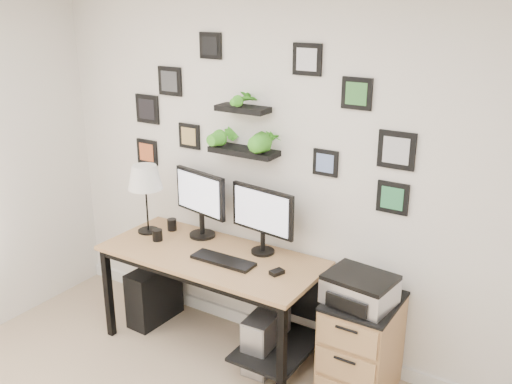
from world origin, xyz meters
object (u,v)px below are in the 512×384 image
Objects in this scene: monitor_left at (201,199)px; table_lamp at (145,179)px; file_cabinet at (361,346)px; monitor_right at (262,215)px; mug at (157,235)px; pc_tower_grey at (266,339)px; pc_tower_black at (154,294)px; printer at (360,289)px; desk at (219,269)px.

monitor_left is 0.45m from table_lamp.
monitor_left is 1.54m from file_cabinet.
monitor_right is (0.54, -0.01, -0.01)m from monitor_left.
mug is (-0.78, -0.23, -0.24)m from monitor_right.
mug reaches higher than pc_tower_grey.
pc_tower_black is at bearing 177.87° from pc_tower_grey.
mug is (0.17, -0.09, -0.38)m from table_lamp.
file_cabinet is 0.43m from printer.
monitor_right is at bearing 172.21° from file_cabinet.
table_lamp reaches higher than monitor_right.
file_cabinet is at bearing 7.49° from pc_tower_grey.
mug is 0.20× the size of pc_tower_grey.
table_lamp is 1.17× the size of pc_tower_black.
desk is 3.00× the size of table_lamp.
monitor_right is at bearing 16.36° from mug.
mug is at bearing -173.56° from desk.
printer reaches higher than file_cabinet.
table_lamp is at bearing 177.26° from desk.
monitor_right reaches higher than pc_tower_black.
monitor_right is 0.86m from printer.
desk is 2.39× the size of file_cabinet.
table_lamp is 0.80× the size of file_cabinet.
printer is (0.80, -0.16, -0.27)m from monitor_right.
monitor_right is 0.87m from pc_tower_grey.
desk is 0.88m from table_lamp.
monitor_left is at bearing 26.96° from pc_tower_black.
monitor_left is 5.98× the size of mug.
desk is 1.12m from file_cabinet.
file_cabinet is (0.66, 0.09, 0.13)m from pc_tower_grey.
pc_tower_black is (-0.37, -0.17, -0.82)m from monitor_left.
pc_tower_grey is 0.63× the size of file_cabinet.
table_lamp reaches higher than file_cabinet.
file_cabinet is (1.08, 0.06, -0.29)m from desk.
pc_tower_black is 1.03× the size of printer.
table_lamp is at bearing -160.51° from monitor_left.
table_lamp is 0.43m from mug.
monitor_right is 1.22× the size of pc_tower_grey.
pc_tower_black is at bearing -170.05° from monitor_right.
table_lamp is 1.80m from printer.
table_lamp reaches higher than desk.
table_lamp is (-0.41, -0.14, 0.13)m from monitor_left.
table_lamp reaches higher than monitor_left.
table_lamp is (-0.69, 0.03, 0.55)m from desk.
desk is 0.76m from pc_tower_black.
file_cabinet is at bearing 4.14° from pc_tower_black.
desk reaches higher than file_cabinet.
monitor_right is at bearing 168.97° from printer.
pc_tower_black is 0.68× the size of file_cabinet.
file_cabinet reaches higher than pc_tower_grey.
mug is 0.13× the size of file_cabinet.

